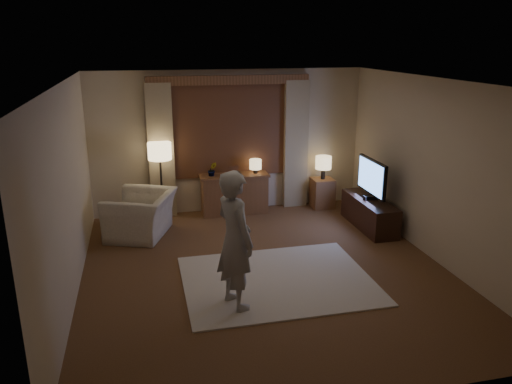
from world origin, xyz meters
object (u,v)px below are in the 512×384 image
object	(u,v)px
sideboard	(234,195)
side_table	(322,193)
tv_stand	(369,213)
armchair	(141,215)
person	(235,240)

from	to	relation	value
sideboard	side_table	world-z (taller)	sideboard
sideboard	tv_stand	world-z (taller)	sideboard
armchair	person	xyz separation A→B (m)	(1.07, -2.59, 0.51)
sideboard	person	world-z (taller)	person
person	armchair	bearing A→B (deg)	2.40
sideboard	side_table	bearing A→B (deg)	-1.68
sideboard	person	size ratio (longest dim) A/B	0.71
side_table	sideboard	bearing A→B (deg)	178.32
armchair	person	distance (m)	2.85
armchair	side_table	bearing A→B (deg)	122.32
armchair	tv_stand	world-z (taller)	armchair
armchair	tv_stand	distance (m)	3.85
armchair	tv_stand	bearing A→B (deg)	103.23
sideboard	person	xyz separation A→B (m)	(-0.62, -3.33, 0.51)
sideboard	tv_stand	distance (m)	2.46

